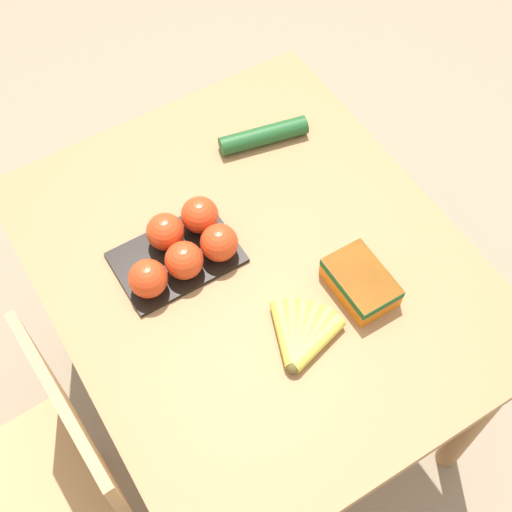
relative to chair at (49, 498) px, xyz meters
The scene contains 7 objects.
ground_plane 0.77m from the chair, 78.32° to the right, with size 12.00×12.00×0.00m, color gray.
dining_table 0.63m from the chair, 78.32° to the right, with size 1.02×0.85×0.76m.
chair is the anchor object (origin of this frame).
banana_bunch 0.66m from the chair, 97.52° to the right, with size 0.15×0.16×0.03m.
tomato_pack 0.61m from the chair, 65.60° to the right, with size 0.18×0.26×0.09m.
carrot_bag 0.81m from the chair, 93.19° to the right, with size 0.15×0.10×0.06m.
cucumber_near 0.94m from the chair, 62.98° to the right, with size 0.09×0.22×0.04m.
Camera 1 is at (-0.67, 0.41, 2.05)m, focal length 50.00 mm.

